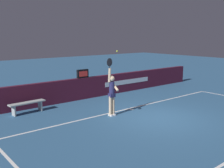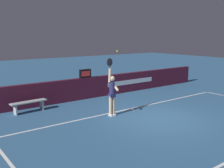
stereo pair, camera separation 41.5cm
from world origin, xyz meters
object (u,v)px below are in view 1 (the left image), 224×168
at_px(speed_display, 83,74).
at_px(courtside_bench_near, 27,105).
at_px(tennis_ball, 117,51).
at_px(tennis_player, 112,92).

distance_m(speed_display, courtside_bench_near, 3.60).
bearing_deg(speed_display, tennis_ball, -99.03).
distance_m(tennis_player, courtside_bench_near, 3.81).
bearing_deg(speed_display, courtside_bench_near, -168.19).
bearing_deg(tennis_ball, courtside_bench_near, 135.45).
distance_m(tennis_player, tennis_ball, 1.74).
height_order(tennis_player, tennis_ball, tennis_ball).
distance_m(speed_display, tennis_ball, 3.80).
bearing_deg(tennis_player, speed_display, 77.75).
bearing_deg(tennis_ball, speed_display, 80.97).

